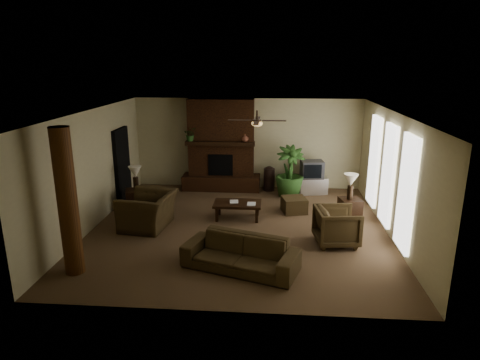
# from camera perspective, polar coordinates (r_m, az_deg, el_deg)

# --- Properties ---
(room_shell) EXTENTS (7.00, 7.00, 7.00)m
(room_shell) POSITION_cam_1_polar(r_m,az_deg,el_deg) (9.75, -0.18, 1.05)
(room_shell) COLOR brown
(room_shell) RESTS_ON ground
(fireplace) EXTENTS (2.40, 0.70, 2.80)m
(fireplace) POSITION_cam_1_polar(r_m,az_deg,el_deg) (13.00, -2.56, 3.72)
(fireplace) COLOR #432412
(fireplace) RESTS_ON ground
(windows) EXTENTS (0.08, 3.65, 2.35)m
(windows) POSITION_cam_1_polar(r_m,az_deg,el_deg) (10.28, 19.45, 0.63)
(windows) COLOR white
(windows) RESTS_ON ground
(log_column) EXTENTS (0.36, 0.36, 2.80)m
(log_column) POSITION_cam_1_polar(r_m,az_deg,el_deg) (8.30, -22.38, -2.88)
(log_column) COLOR #5A3316
(log_column) RESTS_ON ground
(doorway) EXTENTS (0.10, 1.00, 2.10)m
(doorway) POSITION_cam_1_polar(r_m,az_deg,el_deg) (12.29, -15.69, 1.91)
(doorway) COLOR black
(doorway) RESTS_ON ground
(ceiling_fan) EXTENTS (1.35, 1.35, 0.37)m
(ceiling_fan) POSITION_cam_1_polar(r_m,az_deg,el_deg) (9.79, 2.31, 7.86)
(ceiling_fan) COLOR black
(ceiling_fan) RESTS_ON ceiling
(sofa) EXTENTS (2.31, 1.32, 0.87)m
(sofa) POSITION_cam_1_polar(r_m,az_deg,el_deg) (8.16, 0.07, -9.26)
(sofa) COLOR #42331C
(sofa) RESTS_ON ground
(armchair_left) EXTENTS (0.99, 1.39, 1.13)m
(armchair_left) POSITION_cam_1_polar(r_m,az_deg,el_deg) (10.33, -12.40, -3.30)
(armchair_left) COLOR #42331C
(armchair_left) RESTS_ON ground
(armchair_right) EXTENTS (0.93, 0.98, 0.91)m
(armchair_right) POSITION_cam_1_polar(r_m,az_deg,el_deg) (9.45, 13.04, -5.90)
(armchair_right) COLOR #42331C
(armchair_right) RESTS_ON ground
(coffee_table) EXTENTS (1.20, 0.70, 0.43)m
(coffee_table) POSITION_cam_1_polar(r_m,az_deg,el_deg) (10.68, -0.34, -3.38)
(coffee_table) COLOR black
(coffee_table) RESTS_ON ground
(ottoman) EXTENTS (0.72, 0.72, 0.40)m
(ottoman) POSITION_cam_1_polar(r_m,az_deg,el_deg) (11.28, 7.35, -3.37)
(ottoman) COLOR #42331C
(ottoman) RESTS_ON ground
(tv_stand) EXTENTS (0.93, 0.66, 0.50)m
(tv_stand) POSITION_cam_1_polar(r_m,az_deg,el_deg) (12.94, 9.78, -0.70)
(tv_stand) COLOR silver
(tv_stand) RESTS_ON ground
(tv) EXTENTS (0.71, 0.60, 0.52)m
(tv) POSITION_cam_1_polar(r_m,az_deg,el_deg) (12.76, 9.75, 1.44)
(tv) COLOR #3D3D40
(tv) RESTS_ON tv_stand
(floor_vase) EXTENTS (0.34, 0.34, 0.77)m
(floor_vase) POSITION_cam_1_polar(r_m,az_deg,el_deg) (13.01, 3.99, 0.43)
(floor_vase) COLOR black
(floor_vase) RESTS_ON ground
(floor_plant) EXTENTS (1.24, 1.69, 0.85)m
(floor_plant) POSITION_cam_1_polar(r_m,az_deg,el_deg) (12.49, 6.73, -0.35)
(floor_plant) COLOR #2E5522
(floor_plant) RESTS_ON ground
(side_table_left) EXTENTS (0.63, 0.63, 0.55)m
(side_table_left) POSITION_cam_1_polar(r_m,az_deg,el_deg) (11.73, -13.98, -2.57)
(side_table_left) COLOR black
(side_table_left) RESTS_ON ground
(lamp_left) EXTENTS (0.44, 0.44, 0.65)m
(lamp_left) POSITION_cam_1_polar(r_m,az_deg,el_deg) (11.52, -14.05, 0.86)
(lamp_left) COLOR black
(lamp_left) RESTS_ON side_table_left
(side_table_right) EXTENTS (0.59, 0.59, 0.55)m
(side_table_right) POSITION_cam_1_polar(r_m,az_deg,el_deg) (11.02, 14.68, -3.84)
(side_table_right) COLOR black
(side_table_right) RESTS_ON ground
(lamp_right) EXTENTS (0.36, 0.36, 0.65)m
(lamp_right) POSITION_cam_1_polar(r_m,az_deg,el_deg) (10.77, 14.82, -0.24)
(lamp_right) COLOR black
(lamp_right) RESTS_ON side_table_right
(mantel_plant) EXTENTS (0.43, 0.46, 0.33)m
(mantel_plant) POSITION_cam_1_polar(r_m,az_deg,el_deg) (12.77, -6.73, 6.00)
(mantel_plant) COLOR #2E5522
(mantel_plant) RESTS_ON fireplace
(mantel_vase) EXTENTS (0.26, 0.27, 0.22)m
(mantel_vase) POSITION_cam_1_polar(r_m,az_deg,el_deg) (12.63, 0.70, 5.75)
(mantel_vase) COLOR brown
(mantel_vase) RESTS_ON fireplace
(book_a) EXTENTS (0.22, 0.05, 0.29)m
(book_a) POSITION_cam_1_polar(r_m,az_deg,el_deg) (10.62, -1.41, -2.33)
(book_a) COLOR #999999
(book_a) RESTS_ON coffee_table
(book_b) EXTENTS (0.21, 0.02, 0.29)m
(book_b) POSITION_cam_1_polar(r_m,az_deg,el_deg) (10.49, 0.99, -2.57)
(book_b) COLOR #999999
(book_b) RESTS_ON coffee_table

